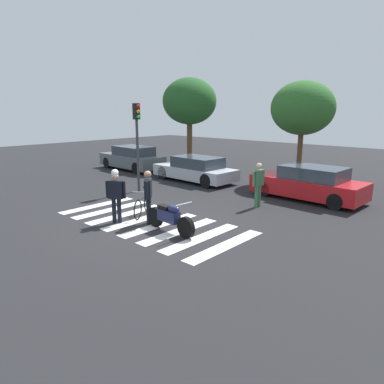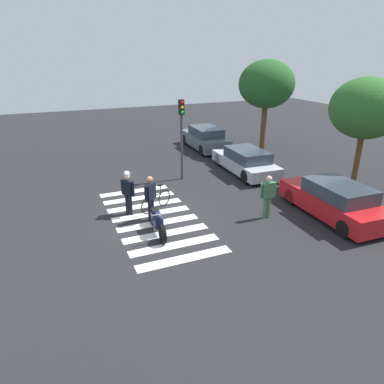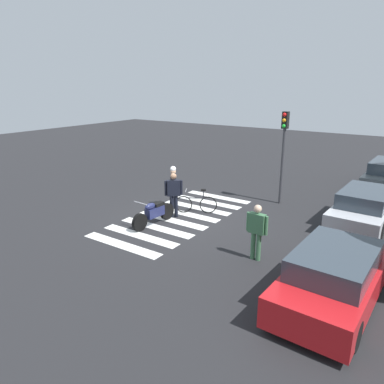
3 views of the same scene
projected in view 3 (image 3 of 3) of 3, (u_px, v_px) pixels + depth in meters
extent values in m
plane|color=#232326|center=(178.00, 217.00, 14.33)|extent=(60.00, 60.00, 0.00)
cylinder|color=black|center=(140.00, 222.00, 12.88)|extent=(0.65, 0.19, 0.65)
cylinder|color=black|center=(167.00, 211.00, 13.98)|extent=(0.65, 0.19, 0.65)
cube|color=#1E234C|center=(155.00, 212.00, 13.41)|extent=(0.82, 0.34, 0.36)
ellipsoid|color=#1E234C|center=(150.00, 206.00, 13.16)|extent=(0.50, 0.27, 0.24)
cube|color=black|center=(158.00, 204.00, 13.50)|extent=(0.46, 0.27, 0.12)
cylinder|color=#A5A5AD|center=(141.00, 203.00, 12.74)|extent=(0.08, 0.62, 0.04)
torus|color=black|center=(184.00, 204.00, 14.70)|extent=(0.39, 0.63, 0.71)
torus|color=black|center=(208.00, 205.00, 14.63)|extent=(0.39, 0.63, 0.71)
cylinder|color=black|center=(196.00, 198.00, 14.59)|extent=(0.42, 0.70, 0.04)
cylinder|color=black|center=(203.00, 194.00, 14.52)|extent=(0.04, 0.04, 0.34)
cube|color=black|center=(203.00, 190.00, 14.47)|extent=(0.19, 0.22, 0.06)
cylinder|color=#99999E|center=(186.00, 190.00, 14.53)|extent=(0.41, 0.25, 0.03)
cylinder|color=black|center=(172.00, 206.00, 14.20)|extent=(0.14, 0.14, 0.88)
cylinder|color=black|center=(176.00, 206.00, 14.22)|extent=(0.14, 0.14, 0.88)
cube|color=black|center=(174.00, 188.00, 14.00)|extent=(0.49, 0.51, 0.62)
sphere|color=#8C664C|center=(173.00, 176.00, 13.86)|extent=(0.24, 0.24, 0.24)
cylinder|color=black|center=(166.00, 188.00, 13.95)|extent=(0.09, 0.09, 0.59)
cylinder|color=black|center=(181.00, 188.00, 14.04)|extent=(0.09, 0.09, 0.59)
cylinder|color=black|center=(174.00, 198.00, 15.34)|extent=(0.14, 0.14, 0.84)
cylinder|color=black|center=(173.00, 199.00, 15.16)|extent=(0.14, 0.14, 0.84)
cube|color=black|center=(173.00, 182.00, 15.04)|extent=(0.52, 0.43, 0.60)
sphere|color=tan|center=(173.00, 171.00, 14.91)|extent=(0.23, 0.23, 0.23)
cylinder|color=black|center=(174.00, 180.00, 15.33)|extent=(0.09, 0.09, 0.57)
cylinder|color=black|center=(173.00, 184.00, 14.76)|extent=(0.09, 0.09, 0.57)
sphere|color=white|center=(173.00, 169.00, 14.88)|extent=(0.24, 0.24, 0.24)
cylinder|color=#3F724C|center=(253.00, 245.00, 10.79)|extent=(0.14, 0.14, 0.85)
cylinder|color=#3F724C|center=(259.00, 247.00, 10.69)|extent=(0.14, 0.14, 0.85)
cube|color=#3F724C|center=(257.00, 223.00, 10.53)|extent=(0.22, 0.50, 0.60)
sphere|color=beige|center=(258.00, 209.00, 10.40)|extent=(0.23, 0.23, 0.23)
cylinder|color=#3F724C|center=(248.00, 221.00, 10.70)|extent=(0.09, 0.09, 0.57)
cylinder|color=#3F724C|center=(266.00, 226.00, 10.36)|extent=(0.09, 0.09, 0.57)
cube|color=silver|center=(218.00, 197.00, 16.83)|extent=(0.45, 3.15, 0.01)
cube|color=silver|center=(208.00, 202.00, 16.11)|extent=(0.45, 3.15, 0.01)
cube|color=silver|center=(197.00, 207.00, 15.40)|extent=(0.45, 3.15, 0.01)
cube|color=silver|center=(185.00, 213.00, 14.68)|extent=(0.45, 3.15, 0.01)
cube|color=silver|center=(171.00, 220.00, 13.97)|extent=(0.45, 3.15, 0.01)
cube|color=silver|center=(157.00, 227.00, 13.26)|extent=(0.45, 3.15, 0.01)
cube|color=silver|center=(140.00, 236.00, 12.54)|extent=(0.45, 3.15, 0.01)
cube|color=silver|center=(122.00, 245.00, 11.83)|extent=(0.45, 3.15, 0.01)
cylinder|color=black|center=(377.00, 174.00, 19.67)|extent=(0.70, 0.25, 0.70)
cylinder|color=black|center=(364.00, 187.00, 17.25)|extent=(0.70, 0.25, 0.70)
cylinder|color=black|center=(353.00, 199.00, 15.42)|extent=(0.71, 0.25, 0.70)
cylinder|color=black|center=(331.00, 220.00, 12.98)|extent=(0.71, 0.25, 0.70)
cylinder|color=black|center=(379.00, 230.00, 12.08)|extent=(0.71, 0.25, 0.70)
cube|color=#B7BAC1|center=(365.00, 209.00, 13.71)|extent=(4.72, 1.99, 0.58)
cube|color=#333D47|center=(366.00, 197.00, 13.37)|extent=(2.58, 1.68, 0.55)
cube|color=#F2EDCC|center=(363.00, 191.00, 15.77)|extent=(0.09, 0.20, 0.12)
cylinder|color=black|center=(321.00, 255.00, 10.42)|extent=(0.65, 0.25, 0.64)
cylinder|color=black|center=(383.00, 271.00, 9.50)|extent=(0.65, 0.25, 0.64)
cylinder|color=black|center=(276.00, 306.00, 8.01)|extent=(0.65, 0.25, 0.64)
cylinder|color=black|center=(353.00, 335.00, 7.09)|extent=(0.65, 0.25, 0.64)
cube|color=red|center=(335.00, 280.00, 8.70)|extent=(4.68, 2.03, 0.71)
cube|color=#333D47|center=(336.00, 260.00, 8.34)|extent=(2.55, 1.72, 0.52)
cube|color=#F2EDCC|center=(337.00, 239.00, 10.74)|extent=(0.09, 0.20, 0.12)
cube|color=#F2EDCC|center=(381.00, 249.00, 10.07)|extent=(0.09, 0.20, 0.12)
cylinder|color=#38383D|center=(282.00, 167.00, 15.51)|extent=(0.12, 0.12, 3.27)
cube|color=black|center=(285.00, 120.00, 14.94)|extent=(0.26, 0.26, 0.70)
sphere|color=red|center=(285.00, 115.00, 14.78)|extent=(0.16, 0.16, 0.16)
sphere|color=orange|center=(284.00, 120.00, 14.84)|extent=(0.16, 0.16, 0.16)
sphere|color=green|center=(284.00, 126.00, 14.91)|extent=(0.16, 0.16, 0.16)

